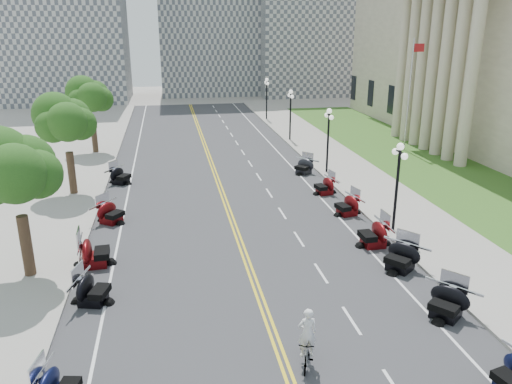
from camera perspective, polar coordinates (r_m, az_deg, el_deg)
ground at (r=23.01m, az=-0.31°, el=-9.92°), size 160.00×160.00×0.00m
road at (r=32.08m, az=-3.37°, el=-1.55°), size 16.00×90.00×0.01m
centerline_yellow_a at (r=32.06m, az=-3.58°, el=-1.55°), size 0.12×90.00×0.00m
centerline_yellow_b at (r=32.09m, az=-3.16°, el=-1.53°), size 0.12×90.00×0.00m
edge_line_north at (r=33.38m, az=7.60°, el=-0.87°), size 0.12×90.00×0.00m
edge_line_south at (r=32.03m, az=-14.82°, el=-2.18°), size 0.12×90.00×0.00m
lane_dash_5 at (r=20.44m, az=10.85°, el=-14.19°), size 0.12×2.00×0.00m
lane_dash_6 at (r=23.70m, az=7.43°, el=-9.17°), size 0.12×2.00×0.00m
lane_dash_7 at (r=27.16m, az=4.93°, el=-5.37°), size 0.12×2.00×0.00m
lane_dash_8 at (r=30.75m, az=3.02°, el=-2.43°), size 0.12×2.00×0.00m
lane_dash_9 at (r=34.43m, az=1.52°, el=-0.11°), size 0.12×2.00×0.00m
lane_dash_10 at (r=38.17m, az=0.31°, el=1.75°), size 0.12×2.00×0.00m
lane_dash_11 at (r=41.96m, az=-0.68°, el=3.28°), size 0.12×2.00×0.00m
lane_dash_12 at (r=45.79m, az=-1.51°, el=4.56°), size 0.12×2.00×0.00m
lane_dash_13 at (r=49.64m, az=-2.21°, el=5.64°), size 0.12×2.00×0.00m
lane_dash_14 at (r=53.52m, az=-2.81°, el=6.56°), size 0.12×2.00×0.00m
lane_dash_15 at (r=57.41m, az=-3.34°, el=7.35°), size 0.12×2.00×0.00m
lane_dash_16 at (r=61.32m, az=-3.79°, el=8.05°), size 0.12×2.00×0.00m
lane_dash_17 at (r=65.24m, az=-4.20°, el=8.66°), size 0.12×2.00×0.00m
lane_dash_18 at (r=69.17m, az=-4.56°, el=9.20°), size 0.12×2.00×0.00m
lane_dash_19 at (r=73.10m, az=-4.88°, el=9.68°), size 0.12×2.00×0.00m
sidewalk_north at (r=34.79m, az=14.06°, el=-0.37°), size 5.00×90.00×0.15m
sidewalk_south at (r=32.64m, az=-22.01°, el=-2.43°), size 5.00×90.00×0.15m
lawn at (r=44.71m, az=18.19°, el=3.35°), size 9.00×60.00×0.10m
distant_block_a at (r=83.29m, az=-21.37°, el=18.58°), size 18.00×14.00×26.00m
distant_block_b at (r=88.39m, az=-5.67°, el=20.88°), size 16.00×12.00×30.00m
distant_block_c at (r=88.71m, az=6.87°, el=18.25°), size 20.00×14.00×22.00m
street_lamp_2 at (r=28.09m, az=15.78°, el=0.44°), size 0.50×1.20×4.90m
street_lamp_3 at (r=38.84m, az=8.22°, el=5.80°), size 0.50×1.20×4.90m
street_lamp_4 at (r=50.16m, az=3.94°, el=8.75°), size 0.50×1.20×4.90m
street_lamp_5 at (r=61.74m, az=1.22°, el=10.58°), size 0.50×1.20×4.90m
flagpole at (r=47.51m, az=17.07°, el=10.40°), size 1.10×0.20×10.00m
tree_2 at (r=23.74m, az=-25.77°, el=1.48°), size 4.80×4.80×9.20m
tree_3 at (r=35.15m, az=-20.88°, el=7.06°), size 4.80×4.80×9.20m
tree_4 at (r=46.85m, az=-18.37°, el=9.87°), size 4.80×4.80×9.20m
motorcycle_n_4 at (r=21.31m, az=21.01°, el=-11.59°), size 2.80×2.80×1.39m
motorcycle_n_5 at (r=24.46m, az=16.23°, el=-7.02°), size 2.89×2.89×1.44m
motorcycle_n_6 at (r=26.69m, az=13.29°, el=-4.56°), size 2.16×2.16×1.47m
motorcycle_n_7 at (r=30.77m, az=10.39°, el=-1.39°), size 2.27×2.27×1.34m
motorcycle_n_8 at (r=34.40m, az=7.85°, el=0.81°), size 2.11×2.11×1.29m
motorcycle_n_9 at (r=39.05m, az=5.48°, el=3.03°), size 2.62×2.62×1.30m
motorcycle_s_5 at (r=21.94m, az=-18.22°, el=-10.42°), size 2.39×2.39×1.36m
motorcycle_s_6 at (r=25.12m, az=-18.02°, el=-6.40°), size 2.33×2.33×1.53m
motorcycle_s_7 at (r=30.24m, az=-16.28°, el=-2.18°), size 2.73×2.73×1.37m
motorcycle_s_9 at (r=37.65m, az=-15.25°, el=1.91°), size 2.65×2.65×1.35m
bicycle at (r=17.68m, az=5.80°, el=-17.63°), size 1.06×1.84×1.06m
cyclist_rider at (r=16.88m, az=5.96°, el=-13.69°), size 0.66×0.43×1.80m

